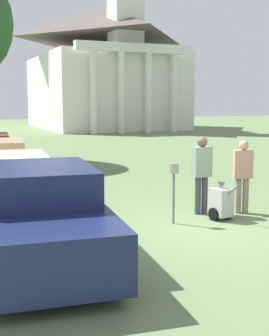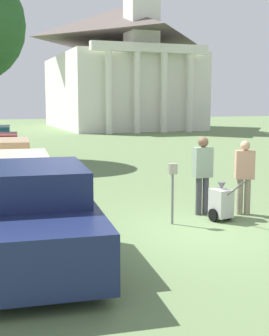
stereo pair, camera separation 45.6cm
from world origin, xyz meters
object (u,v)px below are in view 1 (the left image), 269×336
object	(u,v)px
parking_meter	(174,182)
person_supervisor	(243,172)
parked_car_cream	(12,186)
equipment_cart	(221,202)
person_worker	(202,170)
parked_car_navy	(38,214)
church	(104,64)

from	to	relation	value
parking_meter	person_supervisor	world-z (taller)	person_supervisor
parked_car_cream	parking_meter	distance (m)	3.67
parking_meter	equipment_cart	size ratio (longest dim) A/B	1.28
person_worker	person_supervisor	world-z (taller)	person_worker
parked_car_navy	parking_meter	world-z (taller)	parked_car_navy
person_supervisor	parked_car_navy	bearing A→B (deg)	34.06
person_worker	person_supervisor	bearing A→B (deg)	163.54
parked_car_cream	parking_meter	bearing A→B (deg)	-28.26
person_supervisor	church	size ratio (longest dim) A/B	0.07
equipment_cart	church	world-z (taller)	church
parked_car_navy	parked_car_cream	size ratio (longest dim) A/B	0.99
person_supervisor	parking_meter	bearing A→B (deg)	27.64
parked_car_navy	person_supervisor	bearing A→B (deg)	19.55
parked_car_navy	church	distance (m)	38.04
person_supervisor	church	distance (m)	35.44
parked_car_cream	equipment_cart	size ratio (longest dim) A/B	5.32
person_worker	parked_car_navy	bearing A→B (deg)	22.25
parking_meter	person_worker	xyz separation A→B (m)	(0.99, 0.53, 0.11)
parking_meter	person_supervisor	bearing A→B (deg)	7.10
parked_car_cream	person_worker	bearing A→B (deg)	-14.81
parked_car_cream	person_supervisor	distance (m)	5.25
parked_car_cream	person_supervisor	xyz separation A→B (m)	(4.91, -1.83, 0.30)
person_supervisor	church	world-z (taller)	church
equipment_cart	person_worker	bearing A→B (deg)	92.92
parking_meter	person_worker	bearing A→B (deg)	28.48
parked_car_navy	person_supervisor	world-z (taller)	person_supervisor
person_supervisor	church	bearing A→B (deg)	-83.29
parked_car_cream	person_worker	xyz separation A→B (m)	(4.01, -1.53, 0.35)
person_worker	person_supervisor	xyz separation A→B (m)	(0.90, -0.30, -0.06)
parked_car_cream	equipment_cart	bearing A→B (deg)	-21.42
equipment_cart	church	xyz separation A→B (m)	(9.15, 34.38, 5.65)
parked_car_navy	person_worker	bearing A→B (deg)	26.30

